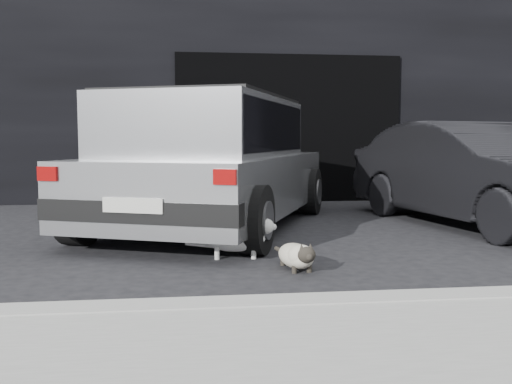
{
  "coord_description": "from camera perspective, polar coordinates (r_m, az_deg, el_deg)",
  "views": [
    {
      "loc": [
        -0.85,
        -6.03,
        1.11
      ],
      "look_at": [
        -0.19,
        -0.78,
        0.62
      ],
      "focal_mm": 40.0,
      "sensor_mm": 36.0,
      "label": 1
    }
  ],
  "objects": [
    {
      "name": "ground",
      "position": [
        6.19,
        0.89,
        -5.06
      ],
      "size": [
        80.0,
        80.0,
        0.0
      ],
      "primitive_type": "plane",
      "color": "black",
      "rests_on": "ground"
    },
    {
      "name": "cat_siamese",
      "position": [
        4.9,
        4.18,
        -6.38
      ],
      "size": [
        0.34,
        0.78,
        0.27
      ],
      "rotation": [
        0.0,
        0.0,
        3.28
      ],
      "color": "beige",
      "rests_on": "ground"
    },
    {
      "name": "second_car",
      "position": [
        7.79,
        21.25,
        1.68
      ],
      "size": [
        2.15,
        4.27,
        1.34
      ],
      "primitive_type": "imported",
      "rotation": [
        0.0,
        0.0,
        0.19
      ],
      "color": "black",
      "rests_on": "ground"
    },
    {
      "name": "garage_opening",
      "position": [
        10.19,
        3.35,
        6.34
      ],
      "size": [
        4.0,
        0.1,
        2.6
      ],
      "primitive_type": "cube",
      "color": "black",
      "rests_on": "ground"
    },
    {
      "name": "silver_hatchback",
      "position": [
        7.14,
        -4.47,
        3.54
      ],
      "size": [
        3.53,
        4.87,
        1.64
      ],
      "rotation": [
        0.0,
        0.0,
        -0.39
      ],
      "color": "#A5A7AA",
      "rests_on": "ground"
    },
    {
      "name": "building_facade",
      "position": [
        12.25,
        1.63,
        11.8
      ],
      "size": [
        34.0,
        4.0,
        5.0
      ],
      "primitive_type": "cube",
      "color": "black",
      "rests_on": "ground"
    },
    {
      "name": "curb",
      "position": [
        4.04,
        20.78,
        -10.17
      ],
      "size": [
        18.0,
        0.25,
        0.12
      ],
      "primitive_type": "cube",
      "color": "#999993",
      "rests_on": "ground"
    },
    {
      "name": "cat_white",
      "position": [
        5.38,
        -1.68,
        -4.53
      ],
      "size": [
        0.87,
        0.31,
        0.4
      ],
      "rotation": [
        0.0,
        0.0,
        -1.61
      ],
      "color": "silver",
      "rests_on": "ground"
    }
  ]
}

